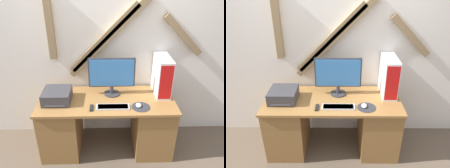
{
  "view_description": "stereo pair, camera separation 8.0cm",
  "coord_description": "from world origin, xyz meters",
  "views": [
    {
      "loc": [
        0.01,
        -1.94,
        2.12
      ],
      "look_at": [
        0.07,
        0.35,
        0.95
      ],
      "focal_mm": 35.0,
      "sensor_mm": 36.0,
      "label": 1
    },
    {
      "loc": [
        0.09,
        -1.94,
        2.12
      ],
      "look_at": [
        0.07,
        0.35,
        0.95
      ],
      "focal_mm": 35.0,
      "sensor_mm": 36.0,
      "label": 2
    }
  ],
  "objects": [
    {
      "name": "monitor",
      "position": [
        0.07,
        0.48,
        1.01
      ],
      "size": [
        0.57,
        0.2,
        0.48
      ],
      "color": "#333338",
      "rests_on": "desk"
    },
    {
      "name": "printer",
      "position": [
        -0.59,
        0.33,
        0.81
      ],
      "size": [
        0.32,
        0.34,
        0.14
      ],
      "color": "#38383D",
      "rests_on": "desk"
    },
    {
      "name": "computer_tower",
      "position": [
        0.69,
        0.52,
        0.98
      ],
      "size": [
        0.17,
        0.45,
        0.48
      ],
      "color": "white",
      "rests_on": "desk"
    },
    {
      "name": "keyboard",
      "position": [
        0.07,
        0.16,
        0.75
      ],
      "size": [
        0.38,
        0.12,
        0.02
      ],
      "color": "silver",
      "rests_on": "desk"
    },
    {
      "name": "mouse",
      "position": [
        0.37,
        0.18,
        0.76
      ],
      "size": [
        0.06,
        0.09,
        0.03
      ],
      "color": "silver",
      "rests_on": "mousepad"
    },
    {
      "name": "ground_plane",
      "position": [
        0.0,
        0.0,
        0.0
      ],
      "size": [
        12.0,
        12.0,
        0.0
      ],
      "primitive_type": "plane",
      "color": "brown"
    },
    {
      "name": "mousepad",
      "position": [
        0.4,
        0.17,
        0.74
      ],
      "size": [
        0.22,
        0.22,
        0.0
      ],
      "color": "#2D2D33",
      "rests_on": "desk"
    },
    {
      "name": "remote_control",
      "position": [
        -0.17,
        0.15,
        0.75
      ],
      "size": [
        0.04,
        0.13,
        0.02
      ],
      "color": "black",
      "rests_on": "desk"
    },
    {
      "name": "wall_back",
      "position": [
        0.0,
        0.75,
        1.35
      ],
      "size": [
        6.4,
        0.13,
        2.7
      ],
      "color": "white",
      "rests_on": "ground_plane"
    },
    {
      "name": "desk",
      "position": [
        0.0,
        0.35,
        0.38
      ],
      "size": [
        1.65,
        0.7,
        0.74
      ],
      "color": "olive",
      "rests_on": "ground_plane"
    }
  ]
}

